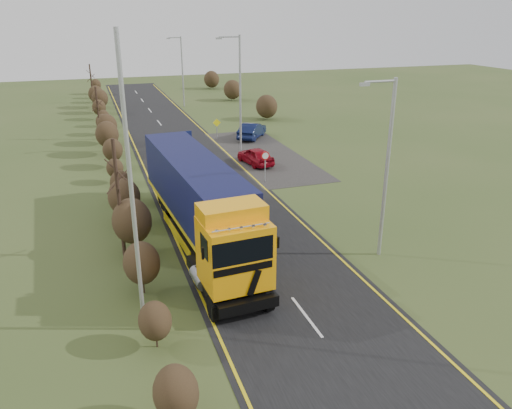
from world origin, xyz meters
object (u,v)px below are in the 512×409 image
object	(u,v)px
lorry	(199,198)
speed_sign	(265,161)
car_red_hatchback	(255,156)
streetlight_near	(386,163)
car_blue_sedan	(252,131)

from	to	relation	value
lorry	speed_sign	world-z (taller)	lorry
lorry	car_red_hatchback	xyz separation A→B (m)	(7.47, 13.04, -1.83)
lorry	streetlight_near	size ratio (longest dim) A/B	1.82
car_blue_sedan	speed_sign	distance (m)	13.52
car_blue_sedan	speed_sign	size ratio (longest dim) A/B	2.01
streetlight_near	speed_sign	size ratio (longest dim) A/B	3.87
car_red_hatchback	car_blue_sedan	bearing A→B (deg)	-116.50
lorry	speed_sign	distance (m)	10.89
car_red_hatchback	lorry	bearing A→B (deg)	50.12
lorry	car_blue_sedan	size ratio (longest dim) A/B	3.51
car_blue_sedan	streetlight_near	distance (m)	26.29
car_red_hatchback	streetlight_near	xyz separation A→B (m)	(0.69, -17.32, 4.17)
streetlight_near	speed_sign	world-z (taller)	streetlight_near
car_red_hatchback	speed_sign	world-z (taller)	speed_sign
speed_sign	car_red_hatchback	bearing A→B (deg)	80.19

